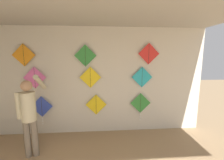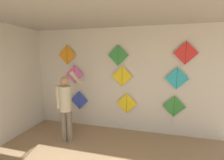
{
  "view_description": "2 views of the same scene",
  "coord_description": "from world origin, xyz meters",
  "px_view_note": "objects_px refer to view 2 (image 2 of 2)",
  "views": [
    {
      "loc": [
        0.23,
        -0.29,
        2.07
      ],
      "look_at": [
        0.51,
        3.31,
        1.49
      ],
      "focal_mm": 24.0,
      "sensor_mm": 36.0,
      "label": 1
    },
    {
      "loc": [
        0.66,
        -0.33,
        2.05
      ],
      "look_at": [
        -0.25,
        3.31,
        1.45
      ],
      "focal_mm": 24.0,
      "sensor_mm": 36.0,
      "label": 2
    }
  ],
  "objects_px": {
    "kite_6": "(67,55)",
    "kite_8": "(186,53)",
    "kite_4": "(122,76)",
    "kite_5": "(177,78)",
    "kite_0": "(79,102)",
    "kite_7": "(118,55)",
    "kite_1": "(127,103)",
    "kite_3": "(75,75)",
    "kite_2": "(174,108)",
    "shopkeeper": "(66,103)"
  },
  "relations": [
    {
      "from": "kite_7",
      "to": "kite_5",
      "type": "bearing_deg",
      "value": 0.0
    },
    {
      "from": "kite_3",
      "to": "kite_6",
      "type": "bearing_deg",
      "value": 180.0
    },
    {
      "from": "shopkeeper",
      "to": "kite_0",
      "type": "height_order",
      "value": "shopkeeper"
    },
    {
      "from": "kite_7",
      "to": "kite_1",
      "type": "bearing_deg",
      "value": 0.0
    },
    {
      "from": "kite_0",
      "to": "kite_3",
      "type": "xyz_separation_m",
      "value": [
        -0.12,
        0.0,
        0.8
      ]
    },
    {
      "from": "kite_6",
      "to": "kite_8",
      "type": "distance_m",
      "value": 3.12
    },
    {
      "from": "kite_4",
      "to": "kite_5",
      "type": "bearing_deg",
      "value": 0.0
    },
    {
      "from": "kite_3",
      "to": "kite_6",
      "type": "distance_m",
      "value": 0.6
    },
    {
      "from": "kite_6",
      "to": "kite_0",
      "type": "bearing_deg",
      "value": -0.17
    },
    {
      "from": "kite_3",
      "to": "kite_8",
      "type": "distance_m",
      "value": 2.96
    },
    {
      "from": "kite_4",
      "to": "kite_8",
      "type": "height_order",
      "value": "kite_8"
    },
    {
      "from": "kite_2",
      "to": "kite_3",
      "type": "height_order",
      "value": "kite_3"
    },
    {
      "from": "kite_4",
      "to": "kite_5",
      "type": "height_order",
      "value": "kite_4"
    },
    {
      "from": "kite_0",
      "to": "kite_5",
      "type": "relative_size",
      "value": 1.38
    },
    {
      "from": "kite_1",
      "to": "kite_8",
      "type": "bearing_deg",
      "value": 0.0
    },
    {
      "from": "kite_1",
      "to": "kite_5",
      "type": "relative_size",
      "value": 1.0
    },
    {
      "from": "kite_0",
      "to": "kite_8",
      "type": "relative_size",
      "value": 1.38
    },
    {
      "from": "shopkeeper",
      "to": "kite_5",
      "type": "relative_size",
      "value": 3.08
    },
    {
      "from": "kite_3",
      "to": "kite_5",
      "type": "distance_m",
      "value": 2.74
    },
    {
      "from": "kite_3",
      "to": "kite_1",
      "type": "bearing_deg",
      "value": 0.0
    },
    {
      "from": "kite_0",
      "to": "kite_7",
      "type": "distance_m",
      "value": 1.77
    },
    {
      "from": "kite_0",
      "to": "kite_2",
      "type": "distance_m",
      "value": 2.61
    },
    {
      "from": "kite_5",
      "to": "kite_7",
      "type": "xyz_separation_m",
      "value": [
        -1.47,
        0.0,
        0.56
      ]
    },
    {
      "from": "kite_4",
      "to": "kite_6",
      "type": "bearing_deg",
      "value": 180.0
    },
    {
      "from": "kite_5",
      "to": "kite_8",
      "type": "height_order",
      "value": "kite_8"
    },
    {
      "from": "kite_0",
      "to": "kite_8",
      "type": "distance_m",
      "value": 3.11
    },
    {
      "from": "kite_1",
      "to": "kite_4",
      "type": "distance_m",
      "value": 0.75
    },
    {
      "from": "kite_0",
      "to": "kite_6",
      "type": "relative_size",
      "value": 1.38
    },
    {
      "from": "kite_1",
      "to": "kite_2",
      "type": "relative_size",
      "value": 0.73
    },
    {
      "from": "kite_1",
      "to": "kite_7",
      "type": "distance_m",
      "value": 1.31
    },
    {
      "from": "kite_0",
      "to": "kite_1",
      "type": "bearing_deg",
      "value": 0.04
    },
    {
      "from": "kite_2",
      "to": "kite_6",
      "type": "distance_m",
      "value": 3.22
    },
    {
      "from": "kite_2",
      "to": "kite_5",
      "type": "height_order",
      "value": "kite_5"
    },
    {
      "from": "kite_3",
      "to": "kite_7",
      "type": "xyz_separation_m",
      "value": [
        1.27,
        0.0,
        0.55
      ]
    },
    {
      "from": "kite_6",
      "to": "kite_7",
      "type": "distance_m",
      "value": 1.49
    },
    {
      "from": "kite_7",
      "to": "kite_2",
      "type": "bearing_deg",
      "value": -0.04
    },
    {
      "from": "kite_0",
      "to": "kite_6",
      "type": "xyz_separation_m",
      "value": [
        -0.33,
        0.0,
        1.36
      ]
    },
    {
      "from": "kite_1",
      "to": "kite_2",
      "type": "bearing_deg",
      "value": -0.05
    },
    {
      "from": "kite_3",
      "to": "kite_6",
      "type": "xyz_separation_m",
      "value": [
        -0.21,
        0.0,
        0.56
      ]
    },
    {
      "from": "kite_6",
      "to": "kite_7",
      "type": "bearing_deg",
      "value": 0.0
    },
    {
      "from": "shopkeeper",
      "to": "kite_4",
      "type": "relative_size",
      "value": 3.08
    },
    {
      "from": "kite_3",
      "to": "kite_7",
      "type": "bearing_deg",
      "value": 0.0
    },
    {
      "from": "kite_5",
      "to": "kite_7",
      "type": "distance_m",
      "value": 1.57
    },
    {
      "from": "kite_6",
      "to": "kite_8",
      "type": "bearing_deg",
      "value": 0.0
    },
    {
      "from": "kite_4",
      "to": "kite_5",
      "type": "distance_m",
      "value": 1.36
    },
    {
      "from": "kite_0",
      "to": "kite_4",
      "type": "height_order",
      "value": "kite_4"
    },
    {
      "from": "kite_3",
      "to": "kite_7",
      "type": "relative_size",
      "value": 1.0
    },
    {
      "from": "kite_2",
      "to": "kite_7",
      "type": "height_order",
      "value": "kite_7"
    },
    {
      "from": "kite_1",
      "to": "kite_4",
      "type": "bearing_deg",
      "value": 180.0
    },
    {
      "from": "kite_1",
      "to": "kite_6",
      "type": "xyz_separation_m",
      "value": [
        -1.74,
        0.0,
        1.3
      ]
    }
  ]
}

